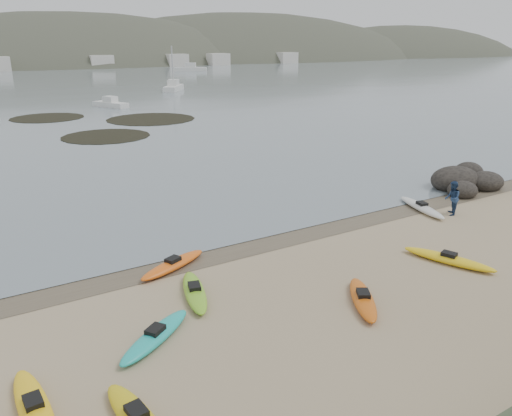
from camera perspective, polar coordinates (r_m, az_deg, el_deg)
ground at (r=22.15m, az=0.00°, el=-3.68°), size 600.00×600.00×0.00m
wet_sand at (r=21.91m, az=0.41°, el=-3.92°), size 60.00×60.00×0.00m
kayaks at (r=17.58m, az=2.27°, el=-9.34°), size 20.87×10.44×0.34m
person_east at (r=26.93m, az=21.52°, el=1.05°), size 1.07×1.07×1.74m
rock_cluster at (r=32.49m, az=22.70°, el=2.55°), size 5.05×3.68×1.59m
kelp_mats at (r=56.11m, az=-16.56°, el=9.29°), size 18.57×22.96×0.04m
moored_boats at (r=106.67m, az=-20.05°, el=13.33°), size 98.21×78.35×1.25m
far_hills at (r=218.64m, az=-18.52°, el=11.31°), size 550.00×135.00×80.00m
far_town at (r=163.44m, az=-26.61°, el=14.51°), size 199.00×5.00×4.00m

